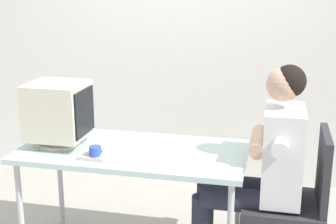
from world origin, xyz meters
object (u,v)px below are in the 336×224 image
(crt_monitor, at_px, (58,112))
(desk, at_px, (133,157))
(office_chair, at_px, (296,196))
(person_seated, at_px, (261,164))
(keyboard, at_px, (106,146))
(desk_mug, at_px, (96,153))

(crt_monitor, bearing_deg, desk, 3.52)
(office_chair, distance_m, person_seated, 0.28)
(crt_monitor, relative_size, person_seated, 0.31)
(keyboard, relative_size, office_chair, 0.53)
(crt_monitor, height_order, keyboard, crt_monitor)
(crt_monitor, bearing_deg, desk_mug, -30.84)
(keyboard, distance_m, office_chair, 1.17)
(desk, height_order, desk_mug, desk_mug)
(office_chair, relative_size, person_seated, 0.71)
(crt_monitor, distance_m, desk_mug, 0.40)
(office_chair, bearing_deg, keyboard, -178.10)
(office_chair, bearing_deg, desk, -178.92)
(desk, distance_m, desk_mug, 0.28)
(person_seated, distance_m, desk_mug, 0.96)
(desk, relative_size, person_seated, 1.09)
(crt_monitor, height_order, person_seated, person_seated)
(keyboard, xyz_separation_m, person_seated, (0.94, 0.04, -0.05))
(keyboard, height_order, office_chair, office_chair)
(crt_monitor, height_order, office_chair, crt_monitor)
(desk, distance_m, person_seated, 0.77)
(keyboard, bearing_deg, desk_mug, -87.97)
(desk_mug, bearing_deg, desk, 53.42)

